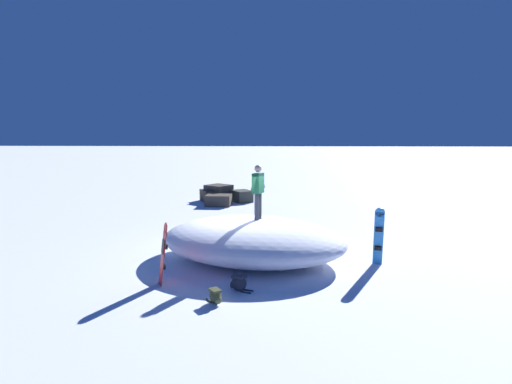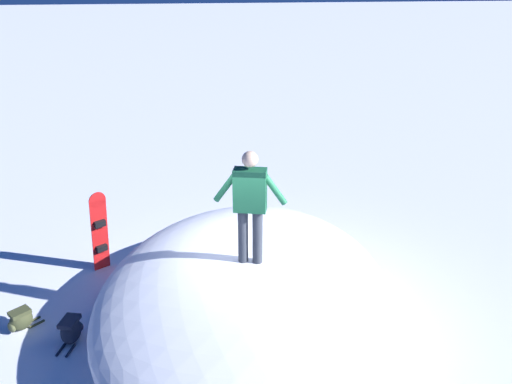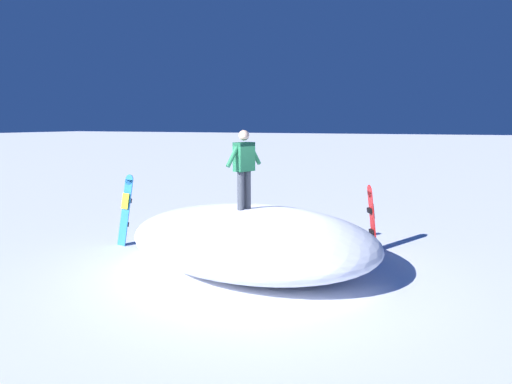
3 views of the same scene
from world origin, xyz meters
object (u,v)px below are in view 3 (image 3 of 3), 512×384
(snowboard_secondary_upright, at_px, (372,217))
(backpack_near, at_px, (322,228))
(snowboarder_standing, at_px, (244,165))
(backpack_far, at_px, (298,232))
(snowboard_primary_upright, at_px, (126,209))

(snowboard_secondary_upright, distance_m, backpack_near, 1.94)
(snowboarder_standing, height_order, snowboard_secondary_upright, snowboarder_standing)
(backpack_far, bearing_deg, snowboarder_standing, 82.65)
(snowboard_primary_upright, relative_size, backpack_near, 3.37)
(snowboard_secondary_upright, bearing_deg, backpack_near, -37.38)
(snowboard_primary_upright, distance_m, backpack_near, 5.10)
(snowboard_primary_upright, xyz_separation_m, snowboard_secondary_upright, (-5.64, -1.72, -0.08))
(snowboard_primary_upright, distance_m, backpack_far, 4.33)
(snowboard_primary_upright, height_order, snowboard_secondary_upright, snowboard_primary_upright)
(snowboarder_standing, bearing_deg, snowboard_primary_upright, -8.48)
(backpack_far, bearing_deg, snowboard_primary_upright, 28.82)
(snowboard_secondary_upright, xyz_separation_m, backpack_far, (1.89, -0.34, -0.61))
(backpack_near, bearing_deg, backpack_far, 60.49)
(snowboarder_standing, relative_size, snowboard_secondary_upright, 1.03)
(backpack_near, relative_size, backpack_far, 0.86)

